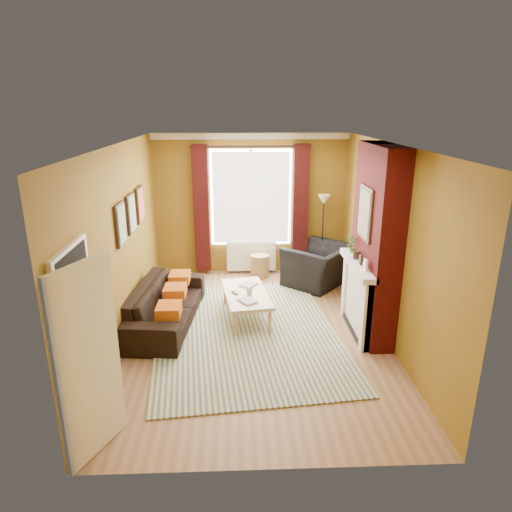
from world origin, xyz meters
The scene contains 12 objects.
ground centered at (0.00, 0.00, 0.00)m, with size 5.50×5.50×0.00m, color brown.
room_walls centered at (0.63, 0.28, 1.38)m, with size 3.82×5.54×2.83m.
striped_rug centered at (-0.16, 0.00, 0.01)m, with size 3.08×4.00×0.02m.
sofa centered at (-1.42, 0.39, 0.32)m, with size 2.21×0.86×0.65m, color black.
armchair centered at (1.27, 1.94, 0.38)m, with size 1.18×1.03×0.77m, color black.
coffee_table centered at (-0.15, 0.53, 0.40)m, with size 0.85×1.41×0.44m.
wicker_stool centered at (0.16, 2.40, 0.23)m, with size 0.39×0.39×0.46m.
floor_lamp centered at (1.40, 2.40, 1.31)m, with size 0.27×0.27×1.66m.
book_a centered at (-0.22, 0.12, 0.46)m, with size 0.21×0.29×0.03m, color #999999.
book_b centered at (-0.18, 0.92, 0.45)m, with size 0.22×0.30×0.02m, color #999999.
mug centered at (-0.10, 0.44, 0.49)m, with size 0.11×0.11×0.10m, color #999999.
tv_remote centered at (-0.33, 0.51, 0.45)m, with size 0.12×0.15×0.02m.
Camera 1 is at (-0.26, -6.22, 3.29)m, focal length 32.00 mm.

